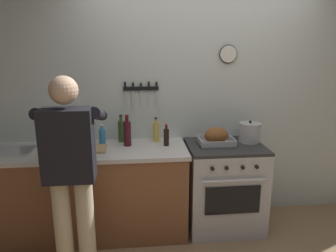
% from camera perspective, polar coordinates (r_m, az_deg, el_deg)
% --- Properties ---
extents(wall_back, '(6.00, 0.13, 2.60)m').
position_cam_1_polar(wall_back, '(3.39, 5.52, 4.75)').
color(wall_back, silver).
rests_on(wall_back, ground).
extents(counter_block, '(2.03, 0.65, 0.90)m').
position_cam_1_polar(counter_block, '(3.28, -15.17, -11.49)').
color(counter_block, brown).
rests_on(counter_block, ground).
extents(stove, '(0.76, 0.67, 0.90)m').
position_cam_1_polar(stove, '(3.36, 10.14, -10.74)').
color(stove, '#BCBCC1').
rests_on(stove, ground).
extents(person_cook, '(0.51, 0.63, 1.66)m').
position_cam_1_polar(person_cook, '(2.54, -17.40, -7.25)').
color(person_cook, '#C6B793').
rests_on(person_cook, ground).
extents(roasting_pan, '(0.35, 0.26, 0.18)m').
position_cam_1_polar(roasting_pan, '(3.17, 8.83, -1.96)').
color(roasting_pan, '#B7B7BC').
rests_on(roasting_pan, stove).
extents(stock_pot, '(0.22, 0.22, 0.23)m').
position_cam_1_polar(stock_pot, '(3.32, 14.70, -1.14)').
color(stock_pot, '#B7B7BC').
rests_on(stock_pot, stove).
extents(cutting_board, '(0.36, 0.24, 0.02)m').
position_cam_1_polar(cutting_board, '(3.08, -14.53, -4.11)').
color(cutting_board, tan).
rests_on(cutting_board, counter_block).
extents(bottle_cooking_oil, '(0.06, 0.06, 0.26)m').
position_cam_1_polar(bottle_cooking_oil, '(3.23, -2.17, -1.01)').
color(bottle_cooking_oil, gold).
rests_on(bottle_cooking_oil, counter_block).
extents(bottle_vinegar, '(0.07, 0.07, 0.27)m').
position_cam_1_polar(bottle_vinegar, '(3.24, -19.90, -1.76)').
color(bottle_vinegar, '#997F4C').
rests_on(bottle_vinegar, counter_block).
extents(bottle_olive_oil, '(0.06, 0.06, 0.29)m').
position_cam_1_polar(bottle_olive_oil, '(3.25, -8.53, -0.84)').
color(bottle_olive_oil, '#385623').
rests_on(bottle_olive_oil, counter_block).
extents(bottle_soy_sauce, '(0.05, 0.05, 0.22)m').
position_cam_1_polar(bottle_soy_sauce, '(3.10, -0.31, -1.98)').
color(bottle_soy_sauce, black).
rests_on(bottle_soy_sauce, counter_block).
extents(bottle_wine_red, '(0.08, 0.08, 0.31)m').
position_cam_1_polar(bottle_wine_red, '(3.11, -7.46, -1.26)').
color(bottle_wine_red, '#47141E').
rests_on(bottle_wine_red, counter_block).
extents(bottle_dish_soap, '(0.06, 0.06, 0.20)m').
position_cam_1_polar(bottle_dish_soap, '(3.24, -11.95, -1.73)').
color(bottle_dish_soap, '#338CCC').
rests_on(bottle_dish_soap, counter_block).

